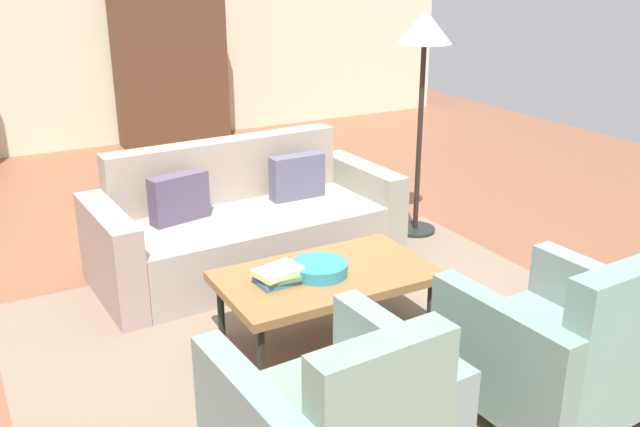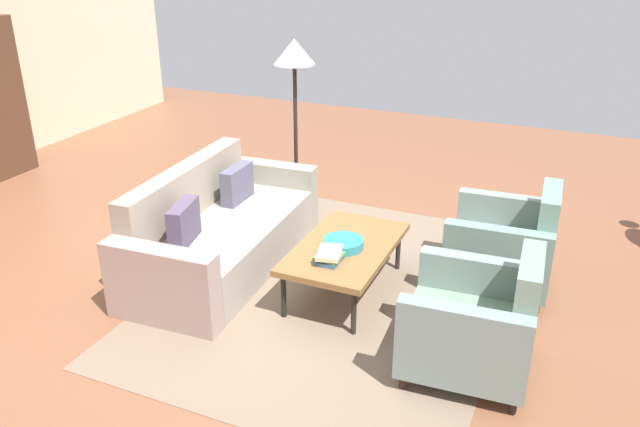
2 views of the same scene
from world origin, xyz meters
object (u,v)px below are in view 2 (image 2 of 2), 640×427
Objects in this scene: coffee_table at (345,249)px; floor_lamp at (295,68)px; fruit_bowl at (343,244)px; book_stack at (329,256)px; couch at (216,234)px; armchair_right at (508,248)px; armchair_left at (479,326)px.

floor_lamp is (1.45, 1.12, 1.07)m from coffee_table.
fruit_bowl is 0.25m from book_stack.
coffee_table is 0.08m from fruit_bowl.
couch is 6.80× the size of fruit_bowl.
book_stack is at bearing -147.55° from floor_lamp.
armchair_right reaches higher than book_stack.
coffee_table is 4.25× the size of book_stack.
floor_lamp is at bearing 66.57° from armchair_right.
book_stack is (-0.25, 0.01, 0.01)m from fruit_bowl.
coffee_table is at bearing -142.34° from floor_lamp.
fruit_bowl is (0.55, 1.17, 0.11)m from armchair_left.
book_stack is (-0.89, 1.18, 0.11)m from armchair_right.
armchair_right is at bearing -61.06° from fruit_bowl.
armchair_left is at bearing -117.06° from coffee_table.
armchair_right is 3.12× the size of book_stack.
armchair_left is at bearing -131.82° from floor_lamp.
armchair_left is 1.00× the size of armchair_right.
floor_lamp is (0.84, 2.28, 1.10)m from armchair_right.
book_stack is at bearing 73.50° from couch.
book_stack is at bearing 71.79° from armchair_left.
floor_lamp is at bearing 37.66° from coffee_table.
floor_lamp is (2.04, 2.28, 1.10)m from armchair_left.
couch is 1.79× the size of coffee_table.
fruit_bowl is at bearing -3.16° from book_stack.
book_stack is 0.16× the size of floor_lamp.
coffee_table is 0.70× the size of floor_lamp.
fruit_bowl reaches higher than coffee_table.
couch is at bearing 88.22° from fruit_bowl.
couch is 2.43× the size of armchair_left.
armchair_left is 2.79× the size of fruit_bowl.
couch is at bearing 90.21° from coffee_table.
armchair_right is at bearing -52.92° from book_stack.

